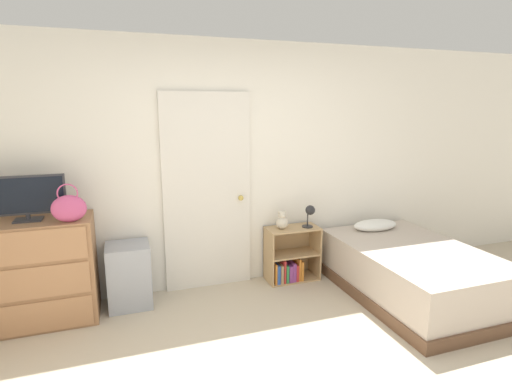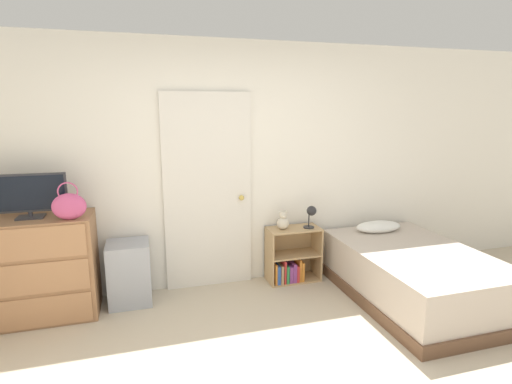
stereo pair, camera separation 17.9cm
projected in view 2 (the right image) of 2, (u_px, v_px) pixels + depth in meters
The scene contains 10 objects.
wall_back at pixel (226, 166), 4.18m from camera, with size 10.00×0.06×2.55m.
door_closed at pixel (208, 193), 4.13m from camera, with size 0.91×0.09×2.04m.
dresser at pixel (42, 268), 3.58m from camera, with size 0.92×0.50×0.94m.
tv at pixel (28, 195), 3.43m from camera, with size 0.62×0.16×0.39m.
handbag at pixel (69, 206), 3.39m from camera, with size 0.28×0.10×0.33m.
storage_bin at pixel (129, 273), 3.88m from camera, with size 0.40×0.38×0.61m.
bookshelf at pixel (290, 261), 4.40m from camera, with size 0.58×0.29×0.60m.
teddy_bear at pixel (283, 221), 4.28m from camera, with size 0.13×0.13×0.20m.
desk_lamp at pixel (311, 213), 4.30m from camera, with size 0.13×0.13×0.25m.
bed at pixel (413, 274), 3.97m from camera, with size 1.20×1.81×0.62m.
Camera 2 is at (-0.87, -2.05, 1.88)m, focal length 28.00 mm.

